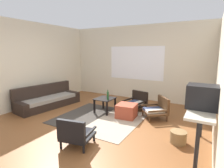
# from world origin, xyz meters

# --- Properties ---
(ground_plane) EXTENTS (7.80, 7.80, 0.00)m
(ground_plane) POSITION_xyz_m (0.00, 0.00, 0.00)
(ground_plane) COLOR brown
(far_wall_with_window) EXTENTS (5.60, 0.13, 2.70)m
(far_wall_with_window) POSITION_xyz_m (0.00, 3.06, 1.35)
(far_wall_with_window) COLOR beige
(far_wall_with_window) RESTS_ON ground
(side_wall_left) EXTENTS (0.12, 6.60, 2.70)m
(side_wall_left) POSITION_xyz_m (-2.66, 0.30, 1.35)
(side_wall_left) COLOR beige
(side_wall_left) RESTS_ON ground
(area_rug) EXTENTS (2.14, 1.96, 0.01)m
(area_rug) POSITION_xyz_m (-0.04, 0.60, 0.01)
(area_rug) COLOR #38332D
(area_rug) RESTS_ON ground
(couch) EXTENTS (0.97, 2.09, 0.70)m
(couch) POSITION_xyz_m (-2.07, 0.64, 0.22)
(couch) COLOR black
(couch) RESTS_ON ground
(coffee_table) EXTENTS (0.50, 0.56, 0.42)m
(coffee_table) POSITION_xyz_m (-0.17, 1.09, 0.33)
(coffee_table) COLOR black
(coffee_table) RESTS_ON ground
(armchair_by_window) EXTENTS (0.69, 0.72, 0.53)m
(armchair_by_window) POSITION_xyz_m (0.50, 1.86, 0.23)
(armchair_by_window) COLOR black
(armchair_by_window) RESTS_ON ground
(armchair_striped_foreground) EXTENTS (0.64, 0.63, 0.58)m
(armchair_striped_foreground) POSITION_xyz_m (0.36, -0.82, 0.27)
(armchair_striped_foreground) COLOR black
(armchair_striped_foreground) RESTS_ON ground
(armchair_corner) EXTENTS (0.80, 0.80, 0.58)m
(armchair_corner) POSITION_xyz_m (1.30, 1.36, 0.27)
(armchair_corner) COLOR #472D19
(armchair_corner) RESTS_ON ground
(ottoman_orange) EXTENTS (0.54, 0.54, 0.37)m
(ottoman_orange) POSITION_xyz_m (0.56, 1.01, 0.18)
(ottoman_orange) COLOR #993D28
(ottoman_orange) RESTS_ON ground
(console_shelf) EXTENTS (0.41, 1.40, 0.83)m
(console_shelf) POSITION_xyz_m (2.37, 0.13, 0.73)
(console_shelf) COLOR #B2AD9E
(console_shelf) RESTS_ON ground
(crt_television) EXTENTS (0.49, 0.40, 0.39)m
(crt_television) POSITION_xyz_m (2.37, 0.06, 1.03)
(crt_television) COLOR black
(crt_television) RESTS_ON console_shelf
(clay_vase) EXTENTS (0.20, 0.20, 0.33)m
(clay_vase) POSITION_xyz_m (2.37, 0.52, 0.94)
(clay_vase) COLOR #A87047
(clay_vase) RESTS_ON console_shelf
(glass_bottle) EXTENTS (0.06, 0.06, 0.28)m
(glass_bottle) POSITION_xyz_m (-0.02, 1.00, 0.54)
(glass_bottle) COLOR #194723
(glass_bottle) RESTS_ON coffee_table
(wicker_basket) EXTENTS (0.31, 0.31, 0.24)m
(wicker_basket) POSITION_xyz_m (2.01, 0.28, 0.12)
(wicker_basket) COLOR olive
(wicker_basket) RESTS_ON ground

